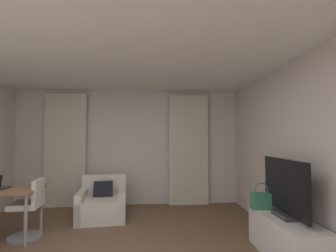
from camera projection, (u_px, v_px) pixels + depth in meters
wall_window at (128, 147)px, 5.52m from camera, size 5.12×0.06×2.60m
wall_right at (331, 158)px, 2.67m from camera, size 0.06×6.12×2.60m
ceiling at (102, 34)px, 2.56m from camera, size 5.12×6.12×0.06m
curtain_left_panel at (65, 150)px, 5.29m from camera, size 0.90×0.06×2.50m
curtain_right_panel at (188, 149)px, 5.48m from camera, size 0.90×0.06×2.50m
armchair at (103, 204)px, 4.53m from camera, size 0.94×0.93×0.77m
desk_chair at (29, 212)px, 3.64m from camera, size 0.48×0.48×0.88m
tv_console at (287, 239)px, 2.99m from camera, size 0.50×1.17×0.51m
tv_flatscreen at (285, 190)px, 3.04m from camera, size 0.20×0.97×0.74m
handbag_primary at (262, 200)px, 3.39m from camera, size 0.30×0.14×0.37m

